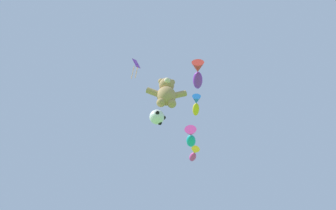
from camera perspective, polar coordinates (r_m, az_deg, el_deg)
The scene contains 7 objects.
teddy_bear_kite at distance 11.81m, azimuth -0.39°, elevation 3.25°, with size 2.16×0.95×2.19m.
soccer_ball_kite at distance 10.78m, azimuth -2.79°, elevation -3.08°, with size 0.79×0.79×0.73m.
fish_kite_violet at distance 14.24m, azimuth 7.56°, elevation 7.82°, with size 1.03×2.06×0.75m.
fish_kite_goldfin at distance 15.56m, azimuth 7.16°, elevation 0.06°, with size 0.79×1.84×0.58m.
fish_kite_teal at distance 17.28m, azimuth 5.81°, elevation -8.03°, with size 1.17×2.09×0.89m.
fish_kite_magenta at distance 19.77m, azimuth 6.56°, elevation -12.25°, with size 0.73×1.73×0.71m.
diamond_kite at distance 15.52m, azimuth -8.15°, elevation 9.90°, with size 0.59×0.75×2.30m.
Camera 1 is at (-0.76, -1.81, 0.88)m, focal length 24.00 mm.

